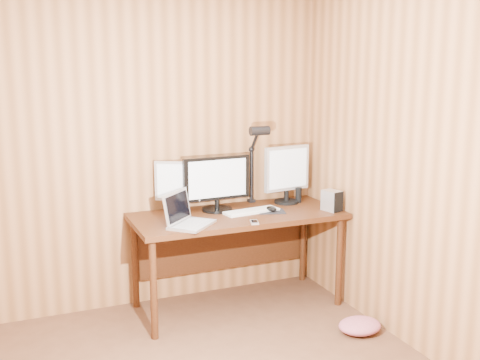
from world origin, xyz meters
TOP-DOWN VIEW (x-y plane):
  - room_shell at (0.00, 0.00)m, footprint 4.00×4.00m
  - desk at (0.93, 1.70)m, footprint 1.60×0.70m
  - monitor_center at (0.82, 1.77)m, footprint 0.54×0.24m
  - monitor_left at (0.52, 1.84)m, footprint 0.32×0.20m
  - monitor_right at (1.43, 1.79)m, footprint 0.42×0.20m
  - laptop at (0.47, 1.47)m, footprint 0.42×0.42m
  - keyboard at (1.04, 1.62)m, footprint 0.45×0.19m
  - mousepad at (1.19, 1.58)m, footprint 0.24×0.22m
  - mouse at (1.19, 1.58)m, footprint 0.11×0.13m
  - hard_drive at (1.64, 1.43)m, footprint 0.13×0.17m
  - phone at (0.94, 1.33)m, footprint 0.08×0.12m
  - speaker at (1.53, 1.77)m, footprint 0.05×0.05m
  - desk_lamp at (1.18, 1.85)m, footprint 0.16×0.23m
  - fabric_pile at (1.55, 0.87)m, footprint 0.37×0.33m

SIDE VIEW (x-z plane):
  - fabric_pile at x=1.55m, z-range 0.00..0.10m
  - desk at x=0.93m, z-range 0.25..1.00m
  - mousepad at x=1.19m, z-range 0.75..0.75m
  - phone at x=0.94m, z-range 0.75..0.76m
  - keyboard at x=1.04m, z-range 0.75..0.77m
  - mouse at x=1.19m, z-range 0.75..0.79m
  - laptop at x=0.47m, z-range 0.69..0.93m
  - speaker at x=1.53m, z-range 0.75..0.87m
  - hard_drive at x=1.64m, z-range 0.75..0.91m
  - monitor_left at x=0.52m, z-range 0.76..1.16m
  - monitor_center at x=0.82m, z-range 0.76..1.18m
  - monitor_right at x=1.43m, z-range 0.77..1.24m
  - desk_lamp at x=1.18m, z-range 0.83..1.52m
  - room_shell at x=0.00m, z-range -0.75..3.25m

